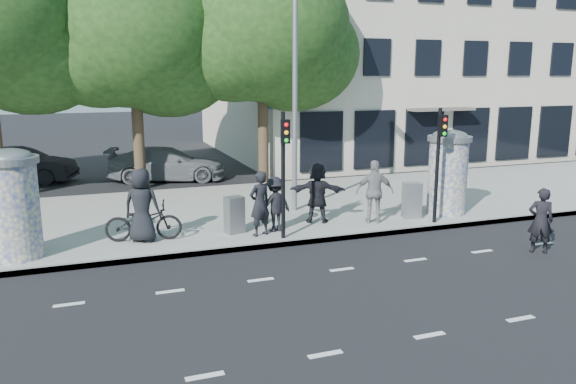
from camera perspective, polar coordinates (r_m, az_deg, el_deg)
name	(u,v)px	position (r m, az deg, el deg)	size (l,w,h in m)	color
ground	(370,291)	(12.21, 8.34, -9.91)	(120.00, 120.00, 0.00)	black
sidewalk	(264,209)	(18.81, -2.46, -1.71)	(40.00, 8.00, 0.15)	gray
curb	(308,241)	(15.21, 2.03, -5.02)	(40.00, 0.10, 0.16)	slate
lane_dash_near	(429,335)	(10.49, 14.18, -13.94)	(32.00, 0.12, 0.01)	silver
lane_dash_far	(342,269)	(13.37, 5.50, -7.84)	(32.00, 0.12, 0.01)	silver
ad_column_left	(12,201)	(14.85, -26.21, -0.87)	(1.36, 1.36, 2.65)	beige
ad_column_right	(448,170)	(18.35, 15.94, 2.16)	(1.36, 1.36, 2.65)	beige
traffic_pole_near	(284,162)	(14.74, -0.43, 3.04)	(0.22, 0.31, 3.40)	black
traffic_pole_far	(439,154)	(16.94, 15.10, 3.79)	(0.22, 0.31, 3.40)	black
street_lamp	(296,64)	(17.71, 0.79, 12.86)	(0.25, 0.93, 8.00)	slate
tree_near_left	(133,31)	(22.77, -15.51, 15.45)	(6.80, 6.80, 8.97)	#38281C
tree_center	(262,27)	(23.37, -2.64, 16.37)	(7.00, 7.00, 9.30)	#38281C
building	(394,48)	(34.68, 10.67, 14.22)	(20.30, 15.85, 12.00)	#B7AF99
ped_a	(142,205)	(15.19, -14.62, -1.32)	(0.96, 0.62, 1.96)	black
ped_b	(260,204)	(15.28, -2.88, -1.18)	(0.65, 0.43, 1.80)	black
ped_d	(275,204)	(15.72, -1.35, -1.25)	(1.00, 0.58, 1.55)	black
ped_e	(375,192)	(16.75, 8.80, 0.02)	(1.10, 0.63, 1.88)	gray
ped_f	(317,193)	(16.64, 2.99, -0.07)	(1.67, 0.60, 1.80)	black
man_road	(541,221)	(15.67, 24.28, -2.66)	(0.62, 0.41, 1.70)	black
bicycle	(143,221)	(15.37, -14.48, -2.91)	(2.00, 0.70, 1.05)	black
cabinet_left	(234,215)	(15.65, -5.47, -2.34)	(0.49, 0.36, 1.03)	slate
cabinet_right	(412,201)	(17.61, 12.47, -0.85)	(0.52, 0.38, 1.09)	gray
car_mid	(20,165)	(26.07, -25.60, 2.45)	(4.45, 1.55, 1.47)	black
car_right	(167,164)	(24.59, -12.20, 2.81)	(4.92, 2.00, 1.43)	slate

